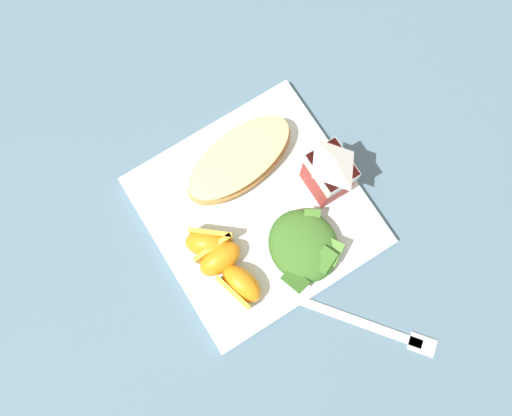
# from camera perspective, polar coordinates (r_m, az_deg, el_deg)

# --- Properties ---
(ground) EXTENTS (3.00, 3.00, 0.00)m
(ground) POSITION_cam_1_polar(r_m,az_deg,el_deg) (0.71, 0.00, -0.43)
(ground) COLOR slate
(white_plate) EXTENTS (0.28, 0.28, 0.02)m
(white_plate) POSITION_cam_1_polar(r_m,az_deg,el_deg) (0.70, 0.00, -0.30)
(white_plate) COLOR silver
(white_plate) RESTS_ON ground
(cheesy_pizza_bread) EXTENTS (0.10, 0.18, 0.04)m
(cheesy_pizza_bread) POSITION_cam_1_polar(r_m,az_deg,el_deg) (0.69, -1.86, 5.43)
(cheesy_pizza_bread) COLOR tan
(cheesy_pizza_bread) RESTS_ON white_plate
(green_salad_pile) EXTENTS (0.10, 0.09, 0.05)m
(green_salad_pile) POSITION_cam_1_polar(r_m,az_deg,el_deg) (0.67, 5.43, -4.28)
(green_salad_pile) COLOR #3D7028
(green_salad_pile) RESTS_ON white_plate
(milk_carton) EXTENTS (0.06, 0.04, 0.11)m
(milk_carton) POSITION_cam_1_polar(r_m,az_deg,el_deg) (0.65, 8.30, 4.10)
(milk_carton) COLOR #B7332D
(milk_carton) RESTS_ON white_plate
(orange_wedge_front) EXTENTS (0.07, 0.07, 0.04)m
(orange_wedge_front) POSITION_cam_1_polar(r_m,az_deg,el_deg) (0.67, -5.43, -3.89)
(orange_wedge_front) COLOR orange
(orange_wedge_front) RESTS_ON white_plate
(orange_wedge_middle) EXTENTS (0.04, 0.06, 0.04)m
(orange_wedge_middle) POSITION_cam_1_polar(r_m,az_deg,el_deg) (0.66, -4.17, -5.61)
(orange_wedge_middle) COLOR orange
(orange_wedge_middle) RESTS_ON white_plate
(orange_wedge_rear) EXTENTS (0.07, 0.05, 0.04)m
(orange_wedge_rear) POSITION_cam_1_polar(r_m,az_deg,el_deg) (0.66, -1.72, -8.68)
(orange_wedge_rear) COLOR orange
(orange_wedge_rear) RESTS_ON white_plate
(metal_fork) EXTENTS (0.16, 0.13, 0.01)m
(metal_fork) POSITION_cam_1_polar(r_m,az_deg,el_deg) (0.71, 13.76, -13.17)
(metal_fork) COLOR silver
(metal_fork) RESTS_ON ground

